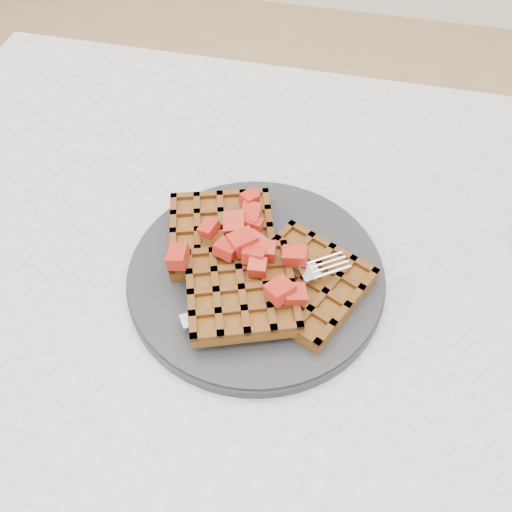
# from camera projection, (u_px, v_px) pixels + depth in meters

# --- Properties ---
(table) EXTENTS (1.20, 0.80, 0.75)m
(table) POSITION_uv_depth(u_px,v_px,m) (358.00, 368.00, 0.65)
(table) COLOR silver
(table) RESTS_ON ground
(plate) EXTENTS (0.26, 0.26, 0.02)m
(plate) POSITION_uv_depth(u_px,v_px,m) (256.00, 275.00, 0.59)
(plate) COLOR black
(plate) RESTS_ON table
(waffles) EXTENTS (0.23, 0.21, 0.03)m
(waffles) POSITION_uv_depth(u_px,v_px,m) (255.00, 267.00, 0.57)
(waffles) COLOR brown
(waffles) RESTS_ON plate
(strawberry_pile) EXTENTS (0.15, 0.15, 0.02)m
(strawberry_pile) POSITION_uv_depth(u_px,v_px,m) (256.00, 247.00, 0.55)
(strawberry_pile) COLOR maroon
(strawberry_pile) RESTS_ON waffles
(fork) EXTENTS (0.16, 0.12, 0.02)m
(fork) POSITION_uv_depth(u_px,v_px,m) (278.00, 294.00, 0.55)
(fork) COLOR silver
(fork) RESTS_ON plate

